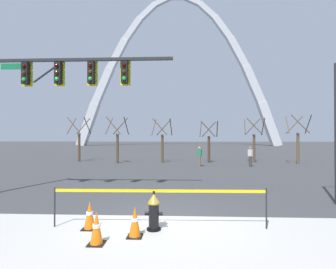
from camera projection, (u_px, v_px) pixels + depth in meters
ground_plane at (162, 217)px, 7.47m from camera, size 240.00×240.00×0.00m
fire_hydrant at (154, 212)px, 6.47m from camera, size 0.46×0.48×0.99m
caution_tape_barrier at (159, 200)px, 6.61m from camera, size 5.58×0.13×1.05m
traffic_cone_by_hydrant at (90, 215)px, 6.52m from camera, size 0.36×0.36×0.73m
traffic_cone_mid_sidewalk at (135, 222)px, 6.01m from camera, size 0.36×0.36×0.73m
traffic_cone_curb_edge at (96, 228)px, 5.59m from camera, size 0.36×0.36×0.73m
traffic_signal_gantry at (48, 89)px, 10.59m from camera, size 7.82×0.44×6.00m
monument_arch at (177, 78)px, 68.04m from camera, size 54.69×2.21×41.05m
tree_far_left at (79, 142)px, 24.59m from camera, size 1.97×1.98×4.27m
tree_left_mid at (117, 143)px, 23.00m from camera, size 1.94×1.95×4.20m
tree_center_left at (162, 143)px, 23.53m from camera, size 1.89×1.90×4.09m
tree_center_right at (209, 144)px, 23.56m from camera, size 1.78×1.79×3.85m
tree_right_mid at (254, 143)px, 23.66m from camera, size 1.91×1.92×4.13m
tree_far_right at (298, 142)px, 22.25m from camera, size 1.98×2.00×4.31m
pedestrian_walking_left at (199, 156)px, 20.34m from camera, size 0.39×0.32×1.59m
pedestrian_standing_center at (250, 156)px, 20.18m from camera, size 0.37×0.39×1.59m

